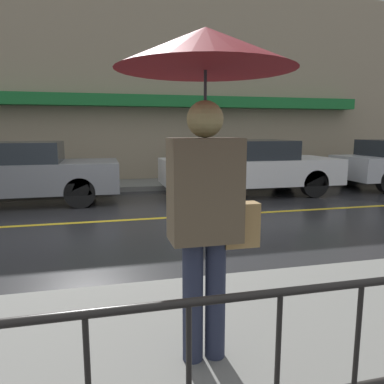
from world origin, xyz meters
The scene contains 9 objects.
ground_plane centered at (0.00, 0.00, 0.00)m, with size 80.00×80.00×0.00m, color #262628.
sidewalk_near centered at (0.00, -4.68, 0.07)m, with size 28.00×2.66×0.14m.
sidewalk_far centered at (0.00, 4.22, 0.07)m, with size 28.00×1.76×0.14m.
lane_marking centered at (0.00, 0.00, 0.00)m, with size 25.20×0.12×0.01m.
building_storefront centered at (0.00, 5.23, 3.09)m, with size 28.00×0.85×6.24m.
railing_foreground centered at (0.00, -5.75, 0.73)m, with size 12.00×0.04×0.93m.
pedestrian centered at (0.34, -4.77, 1.88)m, with size 1.12×1.12×2.18m.
car_grey centered at (-2.24, 2.20, 0.75)m, with size 4.57×1.75×1.44m.
car_white centered at (3.50, 2.20, 0.75)m, with size 4.63×1.87×1.44m.
Camera 1 is at (-0.31, -7.07, 1.70)m, focal length 35.00 mm.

